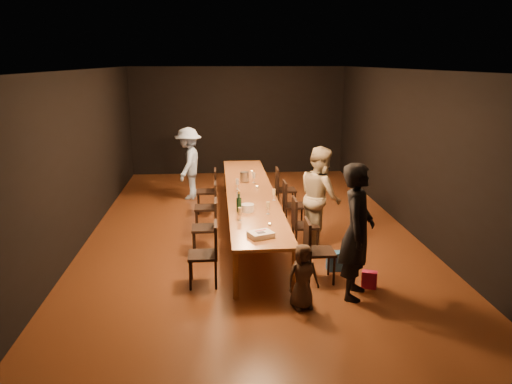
{
  "coord_description": "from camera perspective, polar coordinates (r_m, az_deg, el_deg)",
  "views": [
    {
      "loc": [
        -0.63,
        -9.12,
        3.16
      ],
      "look_at": [
        0.03,
        -0.99,
        1.0
      ],
      "focal_mm": 35.0,
      "sensor_mm": 36.0,
      "label": 1
    }
  ],
  "objects": [
    {
      "name": "man_blue",
      "position": [
        11.71,
        -7.7,
        3.25
      ],
      "size": [
        0.82,
        1.18,
        1.67
      ],
      "primitive_type": "imported",
      "rotation": [
        0.0,
        0.0,
        -1.77
      ],
      "color": "#97B8EA",
      "rests_on": "ground"
    },
    {
      "name": "ice_bucket",
      "position": [
        10.2,
        -1.32,
        1.74
      ],
      "size": [
        0.19,
        0.19,
        0.2
      ],
      "primitive_type": "cylinder",
      "rotation": [
        0.0,
        0.0,
        -0.04
      ],
      "color": "#A3A4A8",
      "rests_on": "table"
    },
    {
      "name": "tealight_mid",
      "position": [
        9.73,
        0.11,
        0.59
      ],
      "size": [
        0.05,
        0.05,
        0.03
      ],
      "primitive_type": "cylinder",
      "color": "#B2B7B2",
      "rests_on": "table"
    },
    {
      "name": "gift_bag_blue",
      "position": [
        7.88,
        8.98,
        -7.81
      ],
      "size": [
        0.24,
        0.16,
        0.3
      ],
      "primitive_type": "cube",
      "rotation": [
        0.0,
        0.0,
        0.02
      ],
      "color": "#2A6BB6",
      "rests_on": "ground"
    },
    {
      "name": "woman_birthday",
      "position": [
        6.84,
        11.48,
        -4.43
      ],
      "size": [
        0.68,
        0.8,
        1.87
      ],
      "primitive_type": "imported",
      "rotation": [
        0.0,
        0.0,
        1.17
      ],
      "color": "black",
      "rests_on": "ground"
    },
    {
      "name": "wineglass_5",
      "position": [
        10.1,
        -0.24,
        1.63
      ],
      "size": [
        0.06,
        0.06,
        0.21
      ],
      "primitive_type": null,
      "color": "silver",
      "rests_on": "table"
    },
    {
      "name": "wineglass_0",
      "position": [
        7.73,
        -1.85,
        -2.53
      ],
      "size": [
        0.06,
        0.06,
        0.21
      ],
      "primitive_type": null,
      "color": "beige",
      "rests_on": "table"
    },
    {
      "name": "room_shell",
      "position": [
        9.2,
        -0.68,
        8.08
      ],
      "size": [
        6.04,
        10.04,
        3.02
      ],
      "color": "black",
      "rests_on": "ground"
    },
    {
      "name": "chair_right_1",
      "position": [
        8.49,
        5.66,
        -3.74
      ],
      "size": [
        0.42,
        0.42,
        0.93
      ],
      "primitive_type": null,
      "rotation": [
        0.0,
        0.0,
        -1.57
      ],
      "color": "black",
      "rests_on": "ground"
    },
    {
      "name": "wineglass_3",
      "position": [
        8.83,
        2.06,
        -0.31
      ],
      "size": [
        0.06,
        0.06,
        0.21
      ],
      "primitive_type": null,
      "color": "beige",
      "rests_on": "table"
    },
    {
      "name": "wineglass_1",
      "position": [
        8.04,
        1.38,
        -1.84
      ],
      "size": [
        0.06,
        0.06,
        0.21
      ],
      "primitive_type": null,
      "color": "beige",
      "rests_on": "table"
    },
    {
      "name": "child",
      "position": [
        6.59,
        5.38,
        -9.6
      ],
      "size": [
        0.48,
        0.37,
        0.88
      ],
      "primitive_type": "imported",
      "rotation": [
        0.0,
        0.0,
        0.24
      ],
      "color": "#413024",
      "rests_on": "ground"
    },
    {
      "name": "woman_tan",
      "position": [
        8.69,
        7.35,
        -0.52
      ],
      "size": [
        0.79,
        0.94,
        1.75
      ],
      "primitive_type": "imported",
      "rotation": [
        0.0,
        0.0,
        1.73
      ],
      "color": "beige",
      "rests_on": "ground"
    },
    {
      "name": "chair_right_0",
      "position": [
        7.39,
        7.3,
        -6.68
      ],
      "size": [
        0.42,
        0.42,
        0.93
      ],
      "primitive_type": null,
      "rotation": [
        0.0,
        0.0,
        -1.57
      ],
      "color": "black",
      "rests_on": "ground"
    },
    {
      "name": "gift_bag_red",
      "position": [
        7.41,
        12.81,
        -9.74
      ],
      "size": [
        0.24,
        0.19,
        0.25
      ],
      "primitive_type": "cube",
      "rotation": [
        0.0,
        0.0,
        -0.39
      ],
      "color": "#C21D50",
      "rests_on": "ground"
    },
    {
      "name": "wineglass_2",
      "position": [
        8.67,
        -2.02,
        -0.59
      ],
      "size": [
        0.06,
        0.06,
        0.21
      ],
      "primitive_type": null,
      "color": "silver",
      "rests_on": "table"
    },
    {
      "name": "table",
      "position": [
        9.46,
        -0.65,
        -0.22
      ],
      "size": [
        0.9,
        6.0,
        0.75
      ],
      "color": "brown",
      "rests_on": "ground"
    },
    {
      "name": "chair_left_1",
      "position": [
        8.37,
        -5.91,
        -4.03
      ],
      "size": [
        0.42,
        0.42,
        0.93
      ],
      "primitive_type": null,
      "rotation": [
        0.0,
        0.0,
        1.57
      ],
      "color": "black",
      "rests_on": "ground"
    },
    {
      "name": "tealight_near",
      "position": [
        7.52,
        1.56,
        -3.73
      ],
      "size": [
        0.05,
        0.05,
        0.03
      ],
      "primitive_type": "cylinder",
      "color": "#B2B7B2",
      "rests_on": "table"
    },
    {
      "name": "chair_left_0",
      "position": [
        7.24,
        -6.09,
        -7.1
      ],
      "size": [
        0.42,
        0.42,
        0.93
      ],
      "primitive_type": null,
      "rotation": [
        0.0,
        0.0,
        1.57
      ],
      "color": "black",
      "rests_on": "ground"
    },
    {
      "name": "ground",
      "position": [
        9.67,
        -0.64,
        -4.24
      ],
      "size": [
        10.0,
        10.0,
        0.0
      ],
      "primitive_type": "plane",
      "color": "#462511",
      "rests_on": "ground"
    },
    {
      "name": "chair_left_3",
      "position": [
        10.66,
        -5.66,
        0.12
      ],
      "size": [
        0.42,
        0.42,
        0.93
      ],
      "primitive_type": null,
      "rotation": [
        0.0,
        0.0,
        1.57
      ],
      "color": "black",
      "rests_on": "ground"
    },
    {
      "name": "chair_right_3",
      "position": [
        10.76,
        3.42,
        0.31
      ],
      "size": [
        0.42,
        0.42,
        0.93
      ],
      "primitive_type": null,
      "rotation": [
        0.0,
        0.0,
        -1.57
      ],
      "color": "black",
      "rests_on": "ground"
    },
    {
      "name": "birthday_cake",
      "position": [
        7.03,
        0.56,
        -4.87
      ],
      "size": [
        0.4,
        0.37,
        0.08
      ],
      "rotation": [
        0.0,
        0.0,
        0.39
      ],
      "color": "white",
      "rests_on": "table"
    },
    {
      "name": "chair_right_2",
      "position": [
        9.62,
        4.41,
        -1.48
      ],
      "size": [
        0.42,
        0.42,
        0.93
      ],
      "primitive_type": null,
      "rotation": [
        0.0,
        0.0,
        -1.57
      ],
      "color": "black",
      "rests_on": "ground"
    },
    {
      "name": "plate_stack",
      "position": [
        8.19,
        -0.97,
        -1.82
      ],
      "size": [
        0.25,
        0.25,
        0.12
      ],
      "primitive_type": "cylinder",
      "rotation": [
        0.0,
        0.0,
        -0.15
      ],
      "color": "white",
      "rests_on": "table"
    },
    {
      "name": "wineglass_4",
      "position": [
        9.59,
        -2.15,
        0.91
      ],
      "size": [
        0.06,
        0.06,
        0.21
      ],
      "primitive_type": null,
      "color": "silver",
      "rests_on": "table"
    },
    {
      "name": "champagne_bottle",
      "position": [
        8.14,
        -1.96,
        -1.08
      ],
      "size": [
        0.08,
        0.08,
        0.35
      ],
      "primitive_type": null,
      "rotation": [
        0.0,
        0.0,
        0.02
      ],
      "color": "black",
      "rests_on": "table"
    },
    {
      "name": "tealight_far",
      "position": [
        11.08,
        -0.48,
        2.35
      ],
      "size": [
        0.05,
        0.05,
        0.03
      ],
      "primitive_type": "cylinder",
      "color": "#B2B7B2",
      "rests_on": "table"
    },
    {
      "name": "chair_left_2",
      "position": [
        9.51,
        -5.77,
        -1.7
      ],
      "size": [
        0.42,
        0.42,
        0.93
      ],
      "primitive_type": null,
      "rotation": [
        0.0,
        0.0,
        1.57
      ],
      "color": "black",
      "rests_on": "ground"
    }
  ]
}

